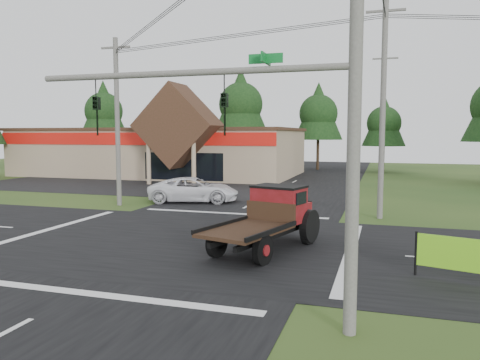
% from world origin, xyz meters
% --- Properties ---
extents(ground, '(120.00, 120.00, 0.00)m').
position_xyz_m(ground, '(0.00, 0.00, 0.00)').
color(ground, '#224016').
rests_on(ground, ground).
extents(road_ns, '(12.00, 120.00, 0.02)m').
position_xyz_m(road_ns, '(0.00, 0.00, 0.01)').
color(road_ns, black).
rests_on(road_ns, ground).
extents(road_ew, '(120.00, 12.00, 0.02)m').
position_xyz_m(road_ew, '(0.00, 0.00, 0.01)').
color(road_ew, black).
rests_on(road_ew, ground).
extents(parking_apron, '(28.00, 14.00, 0.02)m').
position_xyz_m(parking_apron, '(-14.00, 19.00, 0.01)').
color(parking_apron, black).
rests_on(parking_apron, ground).
extents(cvs_building, '(30.40, 18.20, 9.19)m').
position_xyz_m(cvs_building, '(-15.70, 29.57, 2.78)').
color(cvs_building, tan).
rests_on(cvs_building, ground).
extents(traffic_signal_mast, '(8.12, 0.24, 7.00)m').
position_xyz_m(traffic_signal_mast, '(5.82, -7.50, 4.43)').
color(traffic_signal_mast, '#595651').
rests_on(traffic_signal_mast, ground).
extents(utility_pole_nr, '(2.00, 0.30, 11.00)m').
position_xyz_m(utility_pole_nr, '(7.50, -7.50, 5.64)').
color(utility_pole_nr, '#595651').
rests_on(utility_pole_nr, ground).
extents(utility_pole_nw, '(2.00, 0.30, 10.50)m').
position_xyz_m(utility_pole_nw, '(-8.00, 8.00, 5.39)').
color(utility_pole_nw, '#595651').
rests_on(utility_pole_nw, ground).
extents(utility_pole_ne, '(2.00, 0.30, 11.50)m').
position_xyz_m(utility_pole_ne, '(8.00, 8.00, 5.89)').
color(utility_pole_ne, '#595651').
rests_on(utility_pole_ne, ground).
extents(utility_pole_n, '(2.00, 0.30, 11.20)m').
position_xyz_m(utility_pole_n, '(8.00, 22.00, 5.74)').
color(utility_pole_n, '#595651').
rests_on(utility_pole_n, ground).
extents(tree_row_a, '(6.72, 6.72, 12.12)m').
position_xyz_m(tree_row_a, '(-30.00, 40.00, 8.05)').
color(tree_row_a, '#332316').
rests_on(tree_row_a, ground).
extents(tree_row_b, '(5.60, 5.60, 10.10)m').
position_xyz_m(tree_row_b, '(-20.00, 42.00, 6.70)').
color(tree_row_b, '#332316').
rests_on(tree_row_b, ground).
extents(tree_row_c, '(7.28, 7.28, 13.13)m').
position_xyz_m(tree_row_c, '(-10.00, 41.00, 8.72)').
color(tree_row_c, '#332316').
rests_on(tree_row_c, ground).
extents(tree_row_d, '(6.16, 6.16, 11.11)m').
position_xyz_m(tree_row_d, '(0.00, 42.00, 7.38)').
color(tree_row_d, '#332316').
rests_on(tree_row_d, ground).
extents(tree_row_e, '(5.04, 5.04, 9.09)m').
position_xyz_m(tree_row_e, '(8.00, 40.00, 6.03)').
color(tree_row_e, '#332316').
rests_on(tree_row_e, ground).
extents(antique_flatbed_truck, '(3.85, 6.39, 2.51)m').
position_xyz_m(antique_flatbed_truck, '(3.76, -0.74, 1.25)').
color(antique_flatbed_truck, '#580E0C').
rests_on(antique_flatbed_truck, ground).
extents(white_pickup, '(6.47, 4.20, 1.66)m').
position_xyz_m(white_pickup, '(-4.01, 10.78, 0.83)').
color(white_pickup, white).
rests_on(white_pickup, ground).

